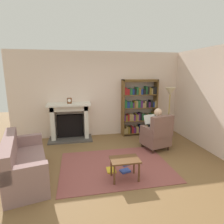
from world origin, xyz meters
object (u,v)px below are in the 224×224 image
at_px(bookshelf, 139,108).
at_px(sofa_floral, 23,164).
at_px(mantel_clock, 69,101).
at_px(seated_reader, 155,126).
at_px(side_table, 125,162).
at_px(armchair_reading, 157,135).
at_px(floor_lamp, 170,96).
at_px(fireplace, 70,120).

relative_size(bookshelf, sofa_floral, 1.01).
height_order(mantel_clock, seated_reader, mantel_clock).
distance_m(seated_reader, side_table, 1.81).
xyz_separation_m(mantel_clock, sofa_floral, (-0.87, -2.03, -0.91)).
bearing_deg(armchair_reading, bookshelf, -102.45).
height_order(side_table, floor_lamp, floor_lamp).
height_order(bookshelf, side_table, bookshelf).
bearing_deg(seated_reader, mantel_clock, -40.44).
distance_m(mantel_clock, floor_lamp, 3.08).
height_order(armchair_reading, floor_lamp, floor_lamp).
bearing_deg(sofa_floral, side_table, -114.58).
height_order(bookshelf, seated_reader, bookshelf).
bearing_deg(armchair_reading, mantel_clock, -42.42).
bearing_deg(sofa_floral, seated_reader, -86.33).
xyz_separation_m(fireplace, seated_reader, (2.28, -1.19, 0.02)).
height_order(armchair_reading, side_table, armchair_reading).
distance_m(armchair_reading, side_table, 1.73).
relative_size(mantel_clock, floor_lamp, 0.10).
xyz_separation_m(armchair_reading, floor_lamp, (0.76, 0.86, 0.93)).
xyz_separation_m(fireplace, floor_lamp, (3.07, -0.45, 0.75)).
distance_m(mantel_clock, seated_reader, 2.59).
relative_size(fireplace, sofa_floral, 0.72).
relative_size(fireplace, armchair_reading, 1.35).
height_order(fireplace, mantel_clock, mantel_clock).
xyz_separation_m(sofa_floral, floor_lamp, (3.93, 1.68, 1.03)).
height_order(fireplace, bookshelf, bookshelf).
xyz_separation_m(seated_reader, side_table, (-1.19, -1.33, -0.26)).
height_order(mantel_clock, bookshelf, bookshelf).
xyz_separation_m(fireplace, bookshelf, (2.26, 0.04, 0.30)).
relative_size(side_table, floor_lamp, 0.35).
xyz_separation_m(fireplace, armchair_reading, (2.31, -1.30, -0.18)).
distance_m(fireplace, side_table, 2.76).
height_order(seated_reader, floor_lamp, floor_lamp).
height_order(armchair_reading, seated_reader, seated_reader).
relative_size(bookshelf, floor_lamp, 1.15).
distance_m(sofa_floral, floor_lamp, 4.39).
xyz_separation_m(mantel_clock, floor_lamp, (3.06, -0.35, 0.12)).
distance_m(bookshelf, floor_lamp, 1.05).
bearing_deg(fireplace, mantel_clock, -80.38).
distance_m(bookshelf, armchair_reading, 1.42).
bearing_deg(bookshelf, armchair_reading, -87.76).
bearing_deg(floor_lamp, armchair_reading, -131.72).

